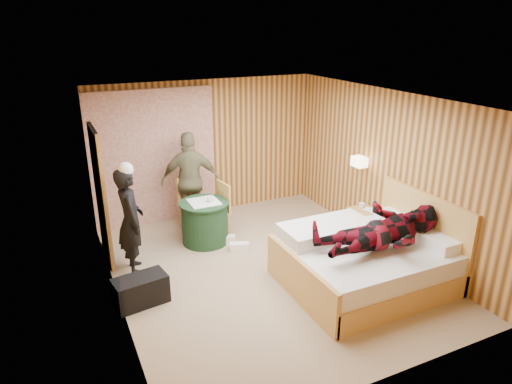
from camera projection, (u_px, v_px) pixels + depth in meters
name	position (u px, v px, depth m)	size (l,w,h in m)	color
floor	(266.00, 269.00, 6.76)	(4.20, 5.00, 0.01)	#A08469
ceiling	(267.00, 100.00, 5.89)	(4.20, 5.00, 0.01)	silver
wall_back	(207.00, 148.00, 8.44)	(4.20, 0.02, 2.50)	tan
wall_left	(111.00, 216.00, 5.49)	(0.02, 5.00, 2.50)	tan
wall_right	(386.00, 171.00, 7.16)	(0.02, 5.00, 2.50)	tan
curtain	(154.00, 158.00, 8.00)	(2.20, 0.08, 2.40)	beige
doorway	(100.00, 195.00, 6.77)	(0.06, 0.90, 2.05)	black
wall_lamp	(359.00, 162.00, 7.46)	(0.26, 0.24, 0.16)	gold
bed	(367.00, 260.00, 6.32)	(2.19, 1.73, 1.19)	#EBBD60
nightstand	(365.00, 226.00, 7.51)	(0.42, 0.57, 0.55)	#EBBD60
round_table	(205.00, 222.00, 7.49)	(0.81, 0.81, 0.72)	#1F4424
chair_far	(191.00, 199.00, 7.97)	(0.51, 0.51, 0.93)	#EBBD60
chair_near	(218.00, 206.00, 7.62)	(0.48, 0.48, 0.95)	#EBBD60
duffel_bag	(141.00, 290.00, 5.88)	(0.67, 0.36, 0.38)	black
sneaker_left	(226.00, 240.00, 7.52)	(0.30, 0.12, 0.14)	white
sneaker_right	(239.00, 247.00, 7.29)	(0.30, 0.12, 0.13)	white
woman_standing	(131.00, 221.00, 6.49)	(0.57, 0.38, 1.57)	black
man_at_table	(191.00, 181.00, 7.89)	(1.01, 0.42, 1.72)	#74714D
man_on_bed	(385.00, 221.00, 5.90)	(1.77, 0.67, 0.86)	#610916
book_lower	(368.00, 212.00, 7.37)	(0.17, 0.22, 0.02)	white
book_upper	(368.00, 210.00, 7.37)	(0.16, 0.22, 0.02)	white
cup_nightstand	(362.00, 206.00, 7.51)	(0.10, 0.10, 0.09)	white
cup_table	(211.00, 199.00, 7.34)	(0.12, 0.12, 0.10)	white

